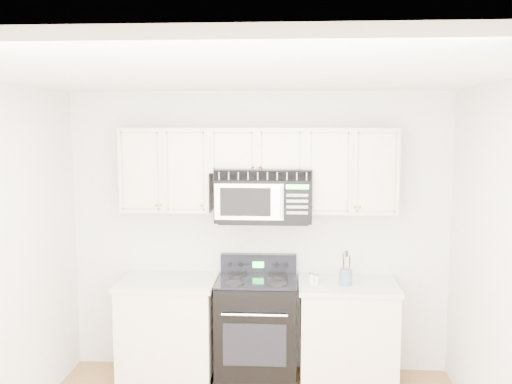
{
  "coord_description": "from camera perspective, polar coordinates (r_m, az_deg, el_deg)",
  "views": [
    {
      "loc": [
        0.3,
        -3.46,
        2.3
      ],
      "look_at": [
        0.0,
        1.3,
        1.73
      ],
      "focal_mm": 40.0,
      "sensor_mm": 36.0,
      "label": 1
    }
  ],
  "objects": [
    {
      "name": "utensil_crock",
      "position": [
        5.03,
        8.96,
        -8.34
      ],
      "size": [
        0.11,
        0.11,
        0.3
      ],
      "color": "slate",
      "rests_on": "base_cabinet_right"
    },
    {
      "name": "shaker_pepper",
      "position": [
        5.01,
        6.05,
        -8.64
      ],
      "size": [
        0.04,
        0.04,
        0.1
      ],
      "color": "silver",
      "rests_on": "base_cabinet_right"
    },
    {
      "name": "microwave",
      "position": [
        5.04,
        0.78,
        -0.25
      ],
      "size": [
        0.84,
        0.47,
        0.47
      ],
      "color": "black",
      "rests_on": "ground"
    },
    {
      "name": "base_cabinet_right",
      "position": [
        5.27,
        9.08,
        -14.13
      ],
      "size": [
        0.86,
        0.65,
        0.92
      ],
      "color": "beige",
      "rests_on": "ground"
    },
    {
      "name": "room",
      "position": [
        3.62,
        -1.32,
        -9.28
      ],
      "size": [
        3.51,
        3.51,
        2.61
      ],
      "color": "olive",
      "rests_on": "ground"
    },
    {
      "name": "base_cabinet_left",
      "position": [
        5.36,
        -8.72,
        -13.75
      ],
      "size": [
        0.86,
        0.65,
        0.92
      ],
      "color": "beige",
      "rests_on": "ground"
    },
    {
      "name": "shaker_salt",
      "position": [
        5.02,
        5.58,
        -8.56
      ],
      "size": [
        0.05,
        0.05,
        0.11
      ],
      "color": "silver",
      "rests_on": "base_cabinet_right"
    },
    {
      "name": "range",
      "position": [
        5.25,
        0.08,
        -13.45
      ],
      "size": [
        0.7,
        0.64,
        1.1
      ],
      "color": "black",
      "rests_on": "ground"
    },
    {
      "name": "upper_cabinets",
      "position": [
        5.07,
        0.2,
        2.64
      ],
      "size": [
        2.44,
        0.37,
        0.75
      ],
      "color": "beige",
      "rests_on": "ground"
    }
  ]
}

